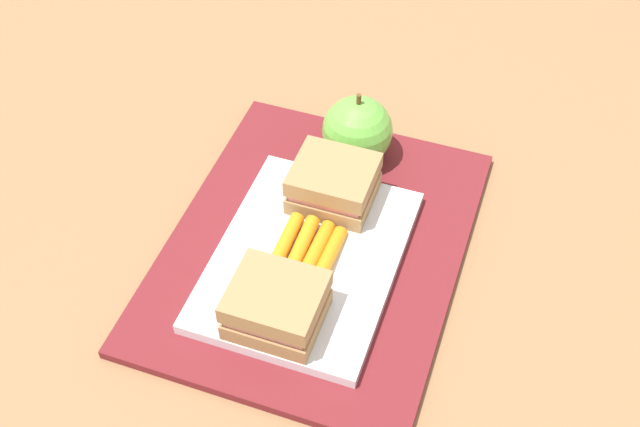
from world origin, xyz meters
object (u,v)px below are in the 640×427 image
carrot_sticks_bundle (307,251)px  apple (355,130)px  sandwich_half_left (276,305)px  sandwich_half_right (333,183)px  food_tray (307,259)px

carrot_sticks_bundle → apple: size_ratio=0.92×
sandwich_half_left → carrot_sticks_bundle: bearing=-0.2°
sandwich_half_left → carrot_sticks_bundle: 0.08m
carrot_sticks_bundle → sandwich_half_right: bearing=0.2°
sandwich_half_right → carrot_sticks_bundle: size_ratio=1.01×
food_tray → carrot_sticks_bundle: 0.01m
food_tray → sandwich_half_left: 0.08m
sandwich_half_left → sandwich_half_right: bearing=0.0°
sandwich_half_left → food_tray: bearing=0.0°
food_tray → carrot_sticks_bundle: carrot_sticks_bundle is taller
sandwich_half_left → apple: bearing=0.7°
apple → sandwich_half_right: bearing=-178.0°
food_tray → apple: apple is taller
sandwich_half_right → carrot_sticks_bundle: (-0.08, -0.00, -0.01)m
sandwich_half_left → apple: 0.23m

